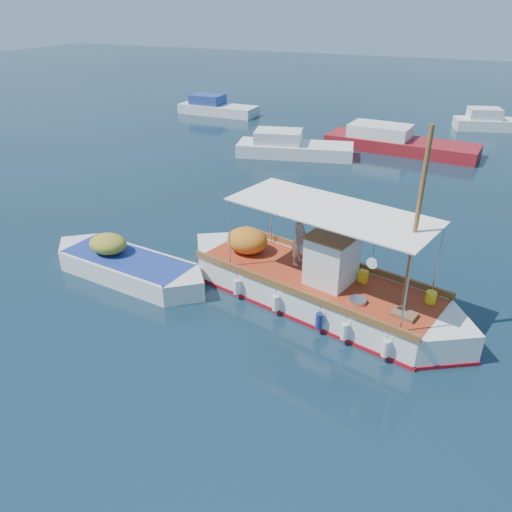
% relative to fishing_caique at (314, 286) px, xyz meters
% --- Properties ---
extents(ground, '(160.00, 160.00, 0.00)m').
position_rel_fishing_caique_xyz_m(ground, '(-0.27, -0.74, -0.58)').
color(ground, black).
rests_on(ground, ground).
extents(fishing_caique, '(10.43, 4.70, 6.55)m').
position_rel_fishing_caique_xyz_m(fishing_caique, '(0.00, 0.00, 0.00)').
color(fishing_caique, white).
rests_on(fishing_caique, ground).
extents(dinghy, '(6.87, 2.52, 1.69)m').
position_rel_fishing_caique_xyz_m(dinghy, '(-6.76, -1.16, -0.22)').
color(dinghy, white).
rests_on(dinghy, ground).
extents(bg_boat_nw, '(7.67, 4.06, 1.80)m').
position_rel_fishing_caique_xyz_m(bg_boat_nw, '(-6.71, 15.93, -0.08)').
color(bg_boat_nw, silver).
rests_on(bg_boat_nw, ground).
extents(bg_boat_n, '(10.01, 3.72, 1.80)m').
position_rel_fishing_caique_xyz_m(bg_boat_n, '(-0.78, 19.90, -0.08)').
color(bg_boat_n, maroon).
rests_on(bg_boat_n, ground).
extents(bg_boat_far_w, '(6.91, 2.43, 1.80)m').
position_rel_fishing_caique_xyz_m(bg_boat_far_w, '(-17.19, 25.32, -0.08)').
color(bg_boat_far_w, silver).
rests_on(bg_boat_far_w, ground).
extents(bg_boat_far_n, '(6.10, 3.50, 1.80)m').
position_rel_fishing_caique_xyz_m(bg_boat_far_n, '(4.89, 28.92, -0.08)').
color(bg_boat_far_n, silver).
rests_on(bg_boat_far_n, ground).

